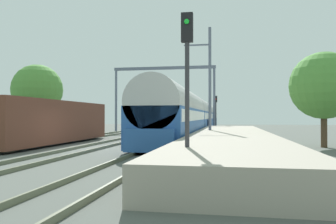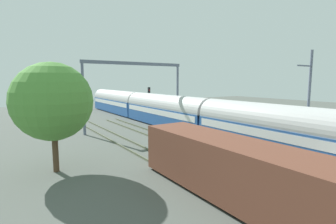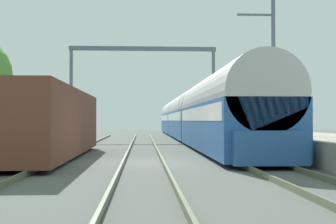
{
  "view_description": "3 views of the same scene",
  "coord_description": "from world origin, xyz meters",
  "px_view_note": "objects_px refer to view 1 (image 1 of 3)",
  "views": [
    {
      "loc": [
        7.7,
        -18.41,
        1.84
      ],
      "look_at": [
        4.03,
        2.15,
        2.11
      ],
      "focal_mm": 36.43,
      "sensor_mm": 36.0,
      "label": 1
    },
    {
      "loc": [
        -13.11,
        -5.09,
        5.73
      ],
      "look_at": [
        -0.74,
        13.81,
        2.92
      ],
      "focal_mm": 27.12,
      "sensor_mm": 36.0,
      "label": 2
    },
    {
      "loc": [
        -0.02,
        -17.28,
        1.58
      ],
      "look_at": [
        2.01,
        19.68,
        2.26
      ],
      "focal_mm": 49.44,
      "sensor_mm": 36.0,
      "label": 3
    }
  ],
  "objects_px": {
    "passenger_train": "(197,115)",
    "catenary_gantry": "(164,85)",
    "person_crossing": "(209,124)",
    "railway_signal_near": "(187,71)",
    "railway_signal_far": "(216,108)",
    "freight_car": "(50,122)"
  },
  "relations": [
    {
      "from": "person_crossing",
      "to": "catenary_gantry",
      "type": "height_order",
      "value": "catenary_gantry"
    },
    {
      "from": "passenger_train",
      "to": "railway_signal_far",
      "type": "bearing_deg",
      "value": 76.03
    },
    {
      "from": "railway_signal_far",
      "to": "railway_signal_near",
      "type": "bearing_deg",
      "value": -89.23
    },
    {
      "from": "person_crossing",
      "to": "railway_signal_near",
      "type": "distance_m",
      "value": 25.99
    },
    {
      "from": "freight_car",
      "to": "railway_signal_near",
      "type": "height_order",
      "value": "railway_signal_near"
    },
    {
      "from": "passenger_train",
      "to": "railway_signal_near",
      "type": "height_order",
      "value": "railway_signal_near"
    },
    {
      "from": "person_crossing",
      "to": "catenary_gantry",
      "type": "xyz_separation_m",
      "value": [
        -5.68,
        4.05,
        4.6
      ]
    },
    {
      "from": "railway_signal_far",
      "to": "catenary_gantry",
      "type": "height_order",
      "value": "catenary_gantry"
    },
    {
      "from": "passenger_train",
      "to": "catenary_gantry",
      "type": "height_order",
      "value": "catenary_gantry"
    },
    {
      "from": "catenary_gantry",
      "to": "railway_signal_far",
      "type": "bearing_deg",
      "value": 51.59
    },
    {
      "from": "freight_car",
      "to": "person_crossing",
      "type": "distance_m",
      "value": 18.17
    },
    {
      "from": "freight_car",
      "to": "railway_signal_far",
      "type": "bearing_deg",
      "value": 69.66
    },
    {
      "from": "passenger_train",
      "to": "freight_car",
      "type": "height_order",
      "value": "passenger_train"
    },
    {
      "from": "passenger_train",
      "to": "railway_signal_near",
      "type": "distance_m",
      "value": 29.85
    },
    {
      "from": "railway_signal_near",
      "to": "catenary_gantry",
      "type": "relative_size",
      "value": 0.4
    },
    {
      "from": "passenger_train",
      "to": "person_crossing",
      "type": "xyz_separation_m",
      "value": [
        1.65,
        -3.85,
        -0.94
      ]
    },
    {
      "from": "passenger_train",
      "to": "catenary_gantry",
      "type": "xyz_separation_m",
      "value": [
        -4.03,
        0.21,
        3.65
      ]
    },
    {
      "from": "freight_car",
      "to": "catenary_gantry",
      "type": "height_order",
      "value": "catenary_gantry"
    },
    {
      "from": "passenger_train",
      "to": "railway_signal_near",
      "type": "bearing_deg",
      "value": -85.35
    },
    {
      "from": "railway_signal_near",
      "to": "railway_signal_far",
      "type": "xyz_separation_m",
      "value": [
        -0.5,
        37.44,
        -0.18
      ]
    },
    {
      "from": "railway_signal_near",
      "to": "catenary_gantry",
      "type": "height_order",
      "value": "catenary_gantry"
    },
    {
      "from": "freight_car",
      "to": "railway_signal_far",
      "type": "relative_size",
      "value": 2.76
    }
  ]
}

